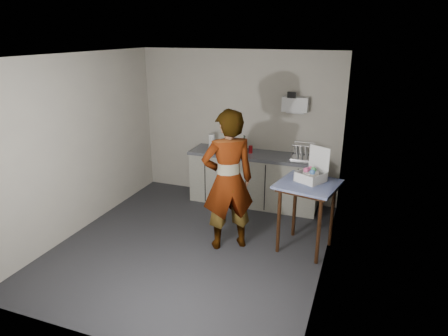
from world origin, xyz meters
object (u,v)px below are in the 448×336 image
(standing_man, at_px, (228,181))
(paper_towel, at_px, (212,143))
(bakery_box, at_px, (312,174))
(soap_bottle, at_px, (244,145))
(dark_bottle, at_px, (243,146))
(side_table, at_px, (308,192))
(dish_rack, at_px, (302,155))
(kitchen_counter, at_px, (254,180))
(soda_can, at_px, (251,149))

(standing_man, relative_size, paper_towel, 6.83)
(bakery_box, bearing_deg, standing_man, -131.10)
(soap_bottle, distance_m, dark_bottle, 0.12)
(dark_bottle, distance_m, bakery_box, 1.76)
(side_table, height_order, dish_rack, dish_rack)
(paper_towel, relative_size, dish_rack, 0.79)
(soap_bottle, bearing_deg, standing_man, -80.79)
(kitchen_counter, xyz_separation_m, dark_bottle, (-0.20, 0.00, 0.60))
(soap_bottle, relative_size, dish_rack, 0.90)
(kitchen_counter, relative_size, side_table, 2.30)
(side_table, xyz_separation_m, bakery_box, (0.02, 0.10, 0.23))
(bakery_box, bearing_deg, soda_can, 164.25)
(standing_man, bearing_deg, dish_rack, -149.30)
(standing_man, distance_m, soda_can, 1.56)
(dark_bottle, relative_size, paper_towel, 0.83)
(standing_man, xyz_separation_m, dark_bottle, (-0.28, 1.55, 0.05))
(kitchen_counter, height_order, soap_bottle, soap_bottle)
(standing_man, height_order, dark_bottle, standing_man)
(paper_towel, bearing_deg, bakery_box, -30.25)
(paper_towel, bearing_deg, soda_can, 5.62)
(kitchen_counter, bearing_deg, dish_rack, 0.19)
(soap_bottle, height_order, soda_can, soap_bottle)
(bakery_box, bearing_deg, kitchen_counter, 162.52)
(kitchen_counter, bearing_deg, bakery_box, -45.85)
(kitchen_counter, distance_m, soap_bottle, 0.67)
(soap_bottle, relative_size, paper_towel, 1.14)
(side_table, bearing_deg, soap_bottle, 148.89)
(paper_towel, relative_size, bakery_box, 0.63)
(side_table, relative_size, dish_rack, 2.70)
(kitchen_counter, bearing_deg, paper_towel, -175.54)
(side_table, xyz_separation_m, dish_rack, (-0.30, 1.25, 0.12))
(soda_can, bearing_deg, paper_towel, -174.38)
(soap_bottle, height_order, dish_rack, soap_bottle)
(kitchen_counter, xyz_separation_m, soap_bottle, (-0.16, -0.10, 0.65))
(kitchen_counter, height_order, standing_man, standing_man)
(kitchen_counter, bearing_deg, soap_bottle, -148.42)
(standing_man, relative_size, soda_can, 15.28)
(soda_can, bearing_deg, bakery_box, -44.12)
(standing_man, xyz_separation_m, soap_bottle, (-0.23, 1.45, 0.09))
(standing_man, relative_size, dark_bottle, 8.24)
(standing_man, bearing_deg, soap_bottle, -114.87)
(kitchen_counter, bearing_deg, standing_man, -87.23)
(standing_man, xyz_separation_m, bakery_box, (1.05, 0.39, 0.10))
(soap_bottle, bearing_deg, soda_can, 52.32)
(paper_towel, distance_m, bakery_box, 2.17)
(standing_man, bearing_deg, soda_can, -118.46)
(kitchen_counter, height_order, dark_bottle, dark_bottle)
(kitchen_counter, xyz_separation_m, bakery_box, (1.12, -1.15, 0.65))
(soda_can, relative_size, dish_rack, 0.35)
(dark_bottle, relative_size, bakery_box, 0.53)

